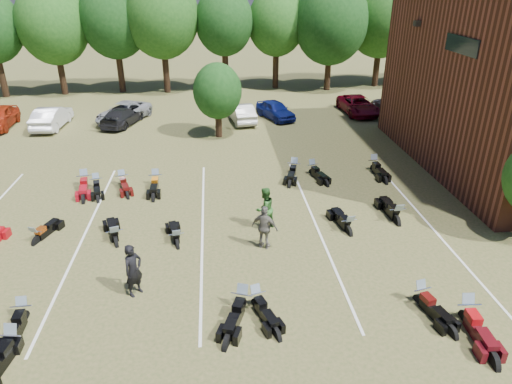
{
  "coord_description": "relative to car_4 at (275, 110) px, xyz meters",
  "views": [
    {
      "loc": [
        -2.31,
        -14.33,
        10.03
      ],
      "look_at": [
        -0.56,
        4.0,
        1.2
      ],
      "focal_mm": 32.0,
      "sensor_mm": 36.0,
      "label": 1
    }
  ],
  "objects": [
    {
      "name": "ground",
      "position": [
        -2.39,
        -19.35,
        -0.68
      ],
      "size": [
        160.0,
        160.0,
        0.0
      ],
      "primitive_type": "plane",
      "color": "brown",
      "rests_on": "ground"
    },
    {
      "name": "car_1",
      "position": [
        -16.28,
        -0.69,
        0.08
      ],
      "size": [
        1.82,
        4.69,
        1.52
      ],
      "primitive_type": "imported",
      "rotation": [
        0.0,
        0.0,
        3.09
      ],
      "color": "silver",
      "rests_on": "ground"
    },
    {
      "name": "car_2",
      "position": [
        -11.39,
        0.38,
        0.01
      ],
      "size": [
        4.13,
        5.47,
        1.38
      ],
      "primitive_type": "imported",
      "rotation": [
        0.0,
        0.0,
        -0.42
      ],
      "color": "gray",
      "rests_on": "ground"
    },
    {
      "name": "car_3",
      "position": [
        -11.34,
        -0.56,
        -0.04
      ],
      "size": [
        3.03,
        4.73,
        1.28
      ],
      "primitive_type": "imported",
      "rotation": [
        0.0,
        0.0,
        2.84
      ],
      "color": "black",
      "rests_on": "ground"
    },
    {
      "name": "car_4",
      "position": [
        0.0,
        0.0,
        0.0
      ],
      "size": [
        3.04,
        4.3,
        1.36
      ],
      "primitive_type": "imported",
      "rotation": [
        0.0,
        0.0,
        0.4
      ],
      "color": "navy",
      "rests_on": "ground"
    },
    {
      "name": "car_5",
      "position": [
        -2.61,
        -0.57,
        0.01
      ],
      "size": [
        2.03,
        4.36,
        1.38
      ],
      "primitive_type": "imported",
      "rotation": [
        0.0,
        0.0,
        3.28
      ],
      "color": "#A0A19C",
      "rests_on": "ground"
    },
    {
      "name": "car_6",
      "position": [
        6.68,
        0.77,
        -0.01
      ],
      "size": [
        2.54,
        4.99,
        1.35
      ],
      "primitive_type": "imported",
      "rotation": [
        0.0,
        0.0,
        0.06
      ],
      "color": "#550412",
      "rests_on": "ground"
    },
    {
      "name": "car_7",
      "position": [
        9.19,
        0.45,
        -0.02
      ],
      "size": [
        2.03,
        4.62,
        1.32
      ],
      "primitive_type": "imported",
      "rotation": [
        0.0,
        0.0,
        3.18
      ],
      "color": "#39383E",
      "rests_on": "ground"
    },
    {
      "name": "person_black",
      "position": [
        -7.63,
        -20.58,
        0.29
      ],
      "size": [
        0.82,
        0.84,
        1.94
      ],
      "primitive_type": "imported",
      "rotation": [
        0.0,
        0.0,
        0.84
      ],
      "color": "black",
      "rests_on": "ground"
    },
    {
      "name": "person_green",
      "position": [
        -2.69,
        -16.51,
        0.28
      ],
      "size": [
        1.18,
        1.14,
        1.92
      ],
      "primitive_type": "imported",
      "rotation": [
        0.0,
        0.0,
        3.76
      ],
      "color": "#295B22",
      "rests_on": "ground"
    },
    {
      "name": "person_grey",
      "position": [
        -2.87,
        -18.08,
        0.25
      ],
      "size": [
        1.18,
        0.92,
        1.87
      ],
      "primitive_type": "imported",
      "rotation": [
        0.0,
        0.0,
        2.65
      ],
      "color": "#5D5950",
      "rests_on": "ground"
    },
    {
      "name": "motorcycle_0",
      "position": [
        -11.0,
        -21.63,
        -0.68
      ],
      "size": [
        0.77,
        2.15,
        1.18
      ],
      "primitive_type": null,
      "rotation": [
        0.0,
        0.0,
        0.05
      ],
      "color": "black",
      "rests_on": "ground"
    },
    {
      "name": "motorcycle_2",
      "position": [
        -10.83,
        -23.01,
        -0.68
      ],
      "size": [
        1.08,
        2.41,
        1.3
      ],
      "primitive_type": null,
      "rotation": [
        0.0,
        0.0,
        -0.15
      ],
      "color": "black",
      "rests_on": "ground"
    },
    {
      "name": "motorcycle_3",
      "position": [
        -3.55,
        -21.7,
        -0.68
      ],
      "size": [
        1.3,
        2.19,
        1.16
      ],
      "primitive_type": null,
      "rotation": [
        0.0,
        0.0,
        0.33
      ],
      "color": "black",
      "rests_on": "ground"
    },
    {
      "name": "motorcycle_4",
      "position": [
        -4.04,
        -21.76,
        -0.68
      ],
      "size": [
        1.46,
        2.41,
        1.28
      ],
      "primitive_type": null,
      "rotation": [
        0.0,
        0.0,
        -0.34
      ],
      "color": "black",
      "rests_on": "ground"
    },
    {
      "name": "motorcycle_5",
      "position": [
        1.95,
        -22.03,
        -0.68
      ],
      "size": [
        1.15,
        2.26,
        1.21
      ],
      "primitive_type": null,
      "rotation": [
        0.0,
        0.0,
        0.22
      ],
      "color": "black",
      "rests_on": "ground"
    },
    {
      "name": "motorcycle_6",
      "position": [
        3.03,
        -23.01,
        -0.68
      ],
      "size": [
        0.93,
        2.5,
        1.37
      ],
      "primitive_type": null,
      "rotation": [
        0.0,
        0.0,
        -0.06
      ],
      "color": "#43090F",
      "rests_on": "ground"
    },
    {
      "name": "motorcycle_8",
      "position": [
        -12.18,
        -16.82,
        -0.68
      ],
      "size": [
        1.29,
        2.11,
        1.12
      ],
      "primitive_type": null,
      "rotation": [
        0.0,
        0.0,
        2.79
      ],
      "color": "black",
      "rests_on": "ground"
    },
    {
      "name": "motorcycle_9",
      "position": [
        -8.91,
        -17.23,
        -0.68
      ],
      "size": [
        1.35,
        2.33,
        1.24
      ],
      "primitive_type": null,
      "rotation": [
        0.0,
        0.0,
        3.45
      ],
      "color": "black",
      "rests_on": "ground"
    },
    {
      "name": "motorcycle_10",
      "position": [
        -6.4,
        -17.62,
        -0.68
      ],
      "size": [
        1.04,
        2.11,
        1.13
      ],
      "primitive_type": null,
      "rotation": [
        0.0,
        0.0,
        3.35
      ],
      "color": "black",
      "rests_on": "ground"
    },
    {
      "name": "motorcycle_12",
      "position": [
        0.83,
        -17.28,
        -0.68
      ],
      "size": [
        1.09,
        2.33,
        1.25
      ],
      "primitive_type": null,
      "rotation": [
        0.0,
        0.0,
        3.31
      ],
      "color": "black",
      "rests_on": "ground"
    },
    {
      "name": "motorcycle_13",
      "position": [
        3.21,
        -16.62,
        -0.68
      ],
      "size": [
        0.9,
        2.49,
        1.37
      ],
      "primitive_type": null,
      "rotation": [
        0.0,
        0.0,
        3.19
      ],
      "color": "black",
      "rests_on": "ground"
    },
    {
      "name": "motorcycle_14",
      "position": [
        -9.59,
        -11.39,
        -0.68
      ],
      "size": [
        1.28,
        2.22,
        1.18
      ],
      "primitive_type": null,
      "rotation": [
        0.0,
        0.0,
        0.3
      ],
      "color": "#450A09",
      "rests_on": "ground"
    },
    {
      "name": "motorcycle_15",
      "position": [
        -11.49,
        -11.42,
        -0.68
      ],
      "size": [
        1.17,
        2.49,
        1.34
      ],
      "primitive_type": null,
      "rotation": [
        0.0,
        0.0,
        0.18
      ],
      "color": "maroon",
      "rests_on": "ground"
    },
    {
      "name": "motorcycle_16",
      "position": [
        -10.84,
        -11.68,
        -0.68
      ],
      "size": [
        1.12,
        2.17,
        1.16
      ],
      "primitive_type": null,
      "rotation": [
        0.0,
        0.0,
        0.23
      ],
      "color": "black",
      "rests_on": "ground"
    },
    {
      "name": "motorcycle_17",
      "position": [
        -7.84,
        -11.61,
        -0.68
      ],
      "size": [
        0.77,
        2.29,
        1.27
      ],
      "primitive_type": null,
      "rotation": [
        0.0,
        0.0,
        0.02
      ],
      "color": "black",
      "rests_on": "ground"
    },
    {
      "name": "motorcycle_18",
      "position": [
        -0.41,
        -10.73,
        -0.68
      ],
      "size": [
        1.36,
        2.41,
        1.28
      ],
      "primitive_type": null,
      "rotation": [
        0.0,
        0.0,
        -0.29
      ],
      "color": "black",
      "rests_on": "ground"
    },
    {
      "name": "motorcycle_19",
      "position": [
        0.6,
        -10.9,
        -0.68
      ],
      "size": [
        1.23,
        2.26,
        1.2
      ],
      "primitive_type": null,
      "rotation": [
        0.0,
        0.0,
        0.27
      ],
      "color": "black",
      "rests_on": "ground"
    },
    {
      "name": "motorcycle_20",
      "position": [
        4.15,
        -10.69,
        -0.68
      ],
      "size": [
        0.84,
        2.36,
        1.3
      ],
      "primitive_type": null,
      "rotation": [
        0.0,
        0.0,
        0.04
      ],
      "color": "black",
      "rests_on": "ground"
    },
    {
      "name": "tree_line",
      "position": [
        -3.39,
        9.65,
        5.63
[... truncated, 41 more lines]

